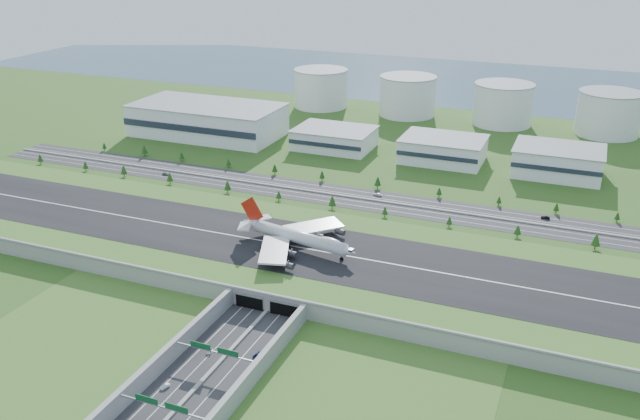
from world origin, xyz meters
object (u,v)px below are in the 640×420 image
at_px(fuel_tank_a, 321,88).
at_px(car_0, 209,351).
at_px(boeing_747, 297,237).
at_px(car_5, 545,218).
at_px(car_4, 166,174).
at_px(car_1, 165,386).
at_px(car_7, 377,194).
at_px(car_2, 259,355).

bearing_deg(fuel_tank_a, car_0, -74.16).
distance_m(boeing_747, car_5, 154.83).
bearing_deg(fuel_tank_a, car_4, -96.56).
bearing_deg(car_0, car_4, 114.67).
bearing_deg(car_1, car_7, 108.06).
xyz_separation_m(boeing_747, car_5, (112.43, 105.62, -13.20)).
xyz_separation_m(fuel_tank_a, car_1, (109.20, -423.21, -16.72)).
bearing_deg(car_1, boeing_747, 109.72).
bearing_deg(car_4, car_2, -136.11).
distance_m(car_0, car_1, 25.99).
xyz_separation_m(boeing_747, car_0, (0.01, -87.18, -13.30)).
height_order(car_1, car_2, car_2).
xyz_separation_m(car_0, car_2, (19.42, 5.33, 0.03)).
height_order(car_1, car_5, car_5).
distance_m(car_4, car_5, 251.57).
bearing_deg(car_5, car_1, -27.21).
distance_m(boeing_747, car_1, 113.76).
distance_m(boeing_747, car_7, 105.84).
height_order(fuel_tank_a, car_1, fuel_tank_a).
xyz_separation_m(car_4, car_7, (148.07, 17.55, 0.00)).
distance_m(fuel_tank_a, car_1, 437.39).
distance_m(fuel_tank_a, boeing_747, 330.16).
bearing_deg(car_2, boeing_747, -68.46).
relative_size(car_4, car_5, 0.97).
relative_size(fuel_tank_a, boeing_747, 0.72).
height_order(fuel_tank_a, boeing_747, fuel_tank_a).
height_order(fuel_tank_a, car_4, fuel_tank_a).
bearing_deg(boeing_747, fuel_tank_a, 121.17).
xyz_separation_m(boeing_747, car_7, (9.63, 104.58, -13.20)).
distance_m(fuel_tank_a, car_2, 414.15).
distance_m(car_1, car_4, 241.18).
relative_size(boeing_747, car_2, 12.73).
bearing_deg(car_7, car_2, 10.06).
relative_size(car_0, car_7, 0.74).
relative_size(car_0, car_4, 0.88).
bearing_deg(car_4, car_1, -145.18).
bearing_deg(car_7, fuel_tank_a, -142.20).
height_order(boeing_747, car_4, boeing_747).
height_order(car_0, car_5, car_5).
height_order(fuel_tank_a, car_5, fuel_tank_a).
bearing_deg(car_1, car_0, 103.62).
height_order(car_5, car_7, car_7).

